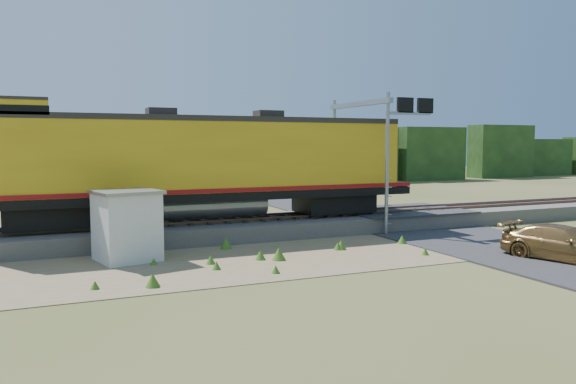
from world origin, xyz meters
name	(u,v)px	position (x,y,z in m)	size (l,w,h in m)	color
ground	(345,253)	(0.00, 0.00, 0.00)	(140.00, 140.00, 0.00)	#475123
ballast	(289,225)	(0.00, 6.00, 0.40)	(70.00, 5.00, 0.80)	slate
rails	(289,216)	(0.00, 6.00, 0.88)	(70.00, 1.54, 0.16)	brown
dirt_shoulder	(298,254)	(-2.00, 0.50, 0.01)	(26.00, 8.00, 0.03)	#8C7754
road	(464,237)	(7.00, 0.74, 0.09)	(7.00, 66.00, 0.86)	#38383A
tree_line_north	(166,158)	(0.00, 38.00, 3.07)	(130.00, 3.00, 6.50)	#1A3312
weed_clumps	(268,259)	(-3.50, 0.10, 0.00)	(15.00, 6.20, 0.56)	#406B1E
locomotive	(200,163)	(-4.68, 6.00, 3.70)	(21.54, 3.28, 5.56)	black
shed	(127,225)	(-8.71, 2.02, 1.42)	(2.84, 2.84, 2.81)	silver
signal_gantry	(371,130)	(4.51, 5.33, 5.37)	(2.84, 6.20, 7.17)	gray
car	(564,244)	(7.06, -4.92, 0.70)	(1.96, 4.82, 1.40)	olive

